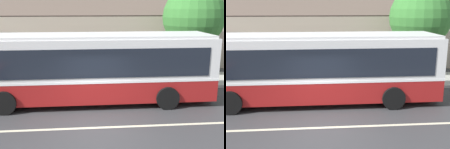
# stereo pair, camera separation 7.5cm
# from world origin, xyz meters

# --- Properties ---
(ground_plane) EXTENTS (300.00, 300.00, 0.00)m
(ground_plane) POSITION_xyz_m (0.00, 0.00, 0.00)
(ground_plane) COLOR #38383A
(sidewalk_far) EXTENTS (60.00, 3.00, 0.15)m
(sidewalk_far) POSITION_xyz_m (0.00, 6.00, 0.07)
(sidewalk_far) COLOR #ADAAA3
(sidewalk_far) RESTS_ON ground
(lane_divider_stripe) EXTENTS (60.00, 0.16, 0.01)m
(lane_divider_stripe) POSITION_xyz_m (0.00, 0.00, 0.00)
(lane_divider_stripe) COLOR beige
(lane_divider_stripe) RESTS_ON ground
(community_building) EXTENTS (25.17, 10.61, 7.32)m
(community_building) POSITION_xyz_m (2.98, 14.46, 1.98)
(community_building) COLOR tan
(community_building) RESTS_ON ground
(transit_bus) EXTENTS (11.79, 2.78, 3.14)m
(transit_bus) POSITION_xyz_m (-0.46, 2.90, 1.69)
(transit_bus) COLOR maroon
(transit_bus) RESTS_ON ground
(bench_down_street) EXTENTS (1.60, 0.51, 0.94)m
(bench_down_street) POSITION_xyz_m (-3.69, 5.57, 0.56)
(bench_down_street) COLOR brown
(bench_down_street) RESTS_ON sidewalk_far
(street_tree_primary) EXTENTS (3.67, 3.67, 5.54)m
(street_tree_primary) POSITION_xyz_m (6.13, 6.94, 3.70)
(street_tree_primary) COLOR #4C3828
(street_tree_primary) RESTS_ON ground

